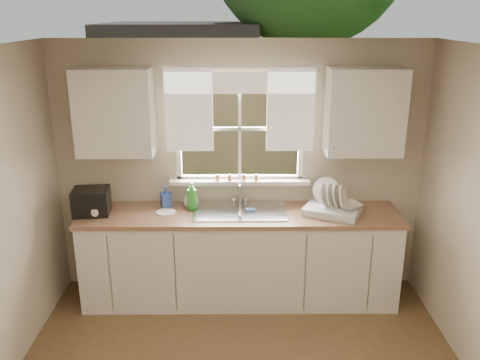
{
  "coord_description": "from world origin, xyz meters",
  "views": [
    {
      "loc": [
        -0.03,
        -2.79,
        2.73
      ],
      "look_at": [
        0.0,
        1.65,
        1.25
      ],
      "focal_mm": 38.0,
      "sensor_mm": 36.0,
      "label": 1
    }
  ],
  "objects_px": {
    "cup": "(96,212)",
    "dish_rack": "(332,206)",
    "black_appliance": "(91,201)",
    "soap_bottle_a": "(192,196)"
  },
  "relations": [
    {
      "from": "dish_rack",
      "to": "soap_bottle_a",
      "type": "relative_size",
      "value": 2.19
    },
    {
      "from": "soap_bottle_a",
      "to": "dish_rack",
      "type": "bearing_deg",
      "value": -13.17
    },
    {
      "from": "soap_bottle_a",
      "to": "cup",
      "type": "xyz_separation_m",
      "value": [
        -0.88,
        -0.18,
        -0.09
      ]
    },
    {
      "from": "dish_rack",
      "to": "black_appliance",
      "type": "relative_size",
      "value": 1.86
    },
    {
      "from": "cup",
      "to": "black_appliance",
      "type": "height_order",
      "value": "black_appliance"
    },
    {
      "from": "soap_bottle_a",
      "to": "cup",
      "type": "relative_size",
      "value": 2.39
    },
    {
      "from": "dish_rack",
      "to": "soap_bottle_a",
      "type": "distance_m",
      "value": 1.34
    },
    {
      "from": "cup",
      "to": "dish_rack",
      "type": "bearing_deg",
      "value": -16.95
    },
    {
      "from": "soap_bottle_a",
      "to": "black_appliance",
      "type": "relative_size",
      "value": 0.85
    },
    {
      "from": "cup",
      "to": "black_appliance",
      "type": "relative_size",
      "value": 0.36
    }
  ]
}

